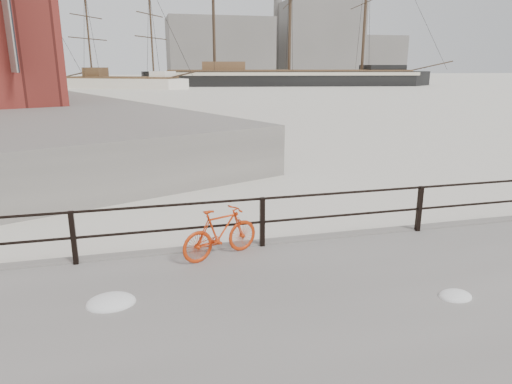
{
  "coord_description": "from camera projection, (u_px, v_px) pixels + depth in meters",
  "views": [
    {
      "loc": [
        -5.7,
        -8.35,
        3.83
      ],
      "look_at": [
        -3.21,
        1.5,
        1.0
      ],
      "focal_mm": 32.0,
      "sensor_mm": 36.0,
      "label": 1
    }
  ],
  "objects": [
    {
      "name": "industrial_west",
      "position": [
        219.0,
        48.0,
        143.24
      ],
      "size": [
        32.0,
        18.0,
        18.0
      ],
      "primitive_type": "cube",
      "color": "gray",
      "rests_on": "ground"
    },
    {
      "name": "industrial_east",
      "position": [
        371.0,
        56.0,
        166.84
      ],
      "size": [
        20.0,
        16.0,
        14.0
      ],
      "primitive_type": "cube",
      "color": "gray",
      "rests_on": "ground"
    },
    {
      "name": "industrial_mid",
      "position": [
        318.0,
        41.0,
        155.39
      ],
      "size": [
        26.0,
        20.0,
        24.0
      ],
      "primitive_type": "cube",
      "color": "gray",
      "rests_on": "ground"
    },
    {
      "name": "bicycle",
      "position": [
        221.0,
        233.0,
        8.47
      ],
      "size": [
        1.56,
        0.82,
        0.96
      ],
      "primitive_type": "imported",
      "rotation": [
        0.0,
        0.0,
        0.39
      ],
      "color": "red",
      "rests_on": "promenade"
    },
    {
      "name": "barque_black",
      "position": [
        289.0,
        86.0,
        89.53
      ],
      "size": [
        66.17,
        31.78,
        35.68
      ],
      "primitive_type": null,
      "rotation": [
        0.0,
        0.0,
        -0.18
      ],
      "color": "black",
      "rests_on": "ground"
    },
    {
      "name": "schooner_mid",
      "position": [
        123.0,
        88.0,
        78.77
      ],
      "size": [
        28.08,
        22.17,
        18.96
      ],
      "primitive_type": null,
      "rotation": [
        0.0,
        0.0,
        -0.5
      ],
      "color": "white",
      "rests_on": "ground"
    },
    {
      "name": "smokestack",
      "position": [
        278.0,
        10.0,
        154.3
      ],
      "size": [
        2.8,
        2.8,
        44.0
      ],
      "primitive_type": "cylinder",
      "color": "gray",
      "rests_on": "ground"
    },
    {
      "name": "ground",
      "position": [
        412.0,
        243.0,
        10.17
      ],
      "size": [
        400.0,
        400.0,
        0.0
      ],
      "primitive_type": "plane",
      "color": "white",
      "rests_on": "ground"
    },
    {
      "name": "guardrail",
      "position": [
        419.0,
        209.0,
        9.8
      ],
      "size": [
        28.0,
        0.1,
        1.0
      ],
      "primitive_type": null,
      "color": "black",
      "rests_on": "promenade"
    },
    {
      "name": "schooner_left",
      "position": [
        11.0,
        89.0,
        75.97
      ],
      "size": [
        26.86,
        19.87,
        18.57
      ],
      "primitive_type": null,
      "rotation": [
        0.0,
        0.0,
        0.41
      ],
      "color": "beige",
      "rests_on": "ground"
    }
  ]
}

